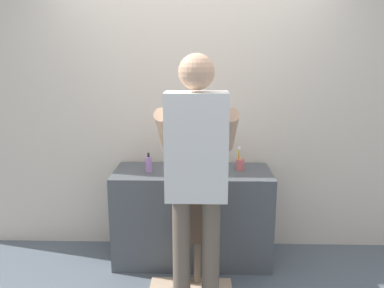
# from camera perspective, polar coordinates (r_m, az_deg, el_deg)

# --- Properties ---
(ground_plane) EXTENTS (14.00, 14.00, 0.00)m
(ground_plane) POSITION_cam_1_polar(r_m,az_deg,el_deg) (3.30, -0.07, -19.38)
(ground_plane) COLOR slate
(back_wall) EXTENTS (4.40, 0.08, 2.70)m
(back_wall) POSITION_cam_1_polar(r_m,az_deg,el_deg) (3.44, 0.21, 5.99)
(back_wall) COLOR beige
(back_wall) RESTS_ON ground
(vanity_cabinet) EXTENTS (1.35, 0.54, 0.82)m
(vanity_cabinet) POSITION_cam_1_polar(r_m,az_deg,el_deg) (3.37, 0.07, -10.76)
(vanity_cabinet) COLOR #4C5156
(vanity_cabinet) RESTS_ON ground
(sink_basin) EXTENTS (0.33, 0.33, 0.11)m
(sink_basin) POSITION_cam_1_polar(r_m,az_deg,el_deg) (3.20, 0.06, -3.22)
(sink_basin) COLOR white
(sink_basin) RESTS_ON vanity_cabinet
(faucet) EXTENTS (0.18, 0.14, 0.18)m
(faucet) POSITION_cam_1_polar(r_m,az_deg,el_deg) (3.39, 0.15, -1.87)
(faucet) COLOR #B7BABF
(faucet) RESTS_ON vanity_cabinet
(toothbrush_cup) EXTENTS (0.07, 0.07, 0.21)m
(toothbrush_cup) POSITION_cam_1_polar(r_m,az_deg,el_deg) (3.27, 7.31, -3.01)
(toothbrush_cup) COLOR #D86666
(toothbrush_cup) RESTS_ON vanity_cabinet
(soap_bottle) EXTENTS (0.06, 0.06, 0.16)m
(soap_bottle) POSITION_cam_1_polar(r_m,az_deg,el_deg) (3.21, -6.58, -3.04)
(soap_bottle) COLOR #B27FC6
(soap_bottle) RESTS_ON vanity_cabinet
(child_toddler) EXTENTS (0.25, 0.25, 0.82)m
(child_toddler) POSITION_cam_1_polar(r_m,az_deg,el_deg) (2.97, -0.13, -12.40)
(child_toddler) COLOR #6B5B4C
(child_toddler) RESTS_ON ground
(adult_parent) EXTENTS (0.56, 0.58, 1.79)m
(adult_parent) POSITION_cam_1_polar(r_m,az_deg,el_deg) (2.54, 0.67, -2.75)
(adult_parent) COLOR #6B5B4C
(adult_parent) RESTS_ON ground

